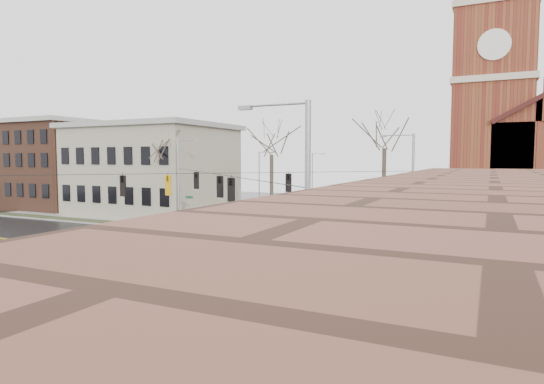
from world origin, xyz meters
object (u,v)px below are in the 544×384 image
at_px(cargo_van, 271,253).
at_px(signal_pole_se, 303,224).
at_px(streetlight_north_a, 260,179).
at_px(signal_pole_nw, 180,181).
at_px(streetlight_north_b, 313,174).
at_px(signal_pole_ne, 410,187).
at_px(tree_nw_near, 272,150).
at_px(parked_car_a, 490,256).
at_px(tree_nw_far, 170,157).
at_px(tree_ne, 385,142).

bearing_deg(cargo_van, signal_pole_se, -70.96).
bearing_deg(streetlight_north_a, signal_pole_se, -60.91).
relative_size(signal_pole_nw, cargo_van, 1.75).
xyz_separation_m(streetlight_north_a, streetlight_north_b, (0.00, 20.00, 0.00)).
relative_size(signal_pole_se, streetlight_north_b, 1.12).
height_order(signal_pole_ne, tree_nw_near, tree_nw_near).
xyz_separation_m(cargo_van, parked_car_a, (12.78, 8.11, -0.55)).
distance_m(signal_pole_nw, tree_nw_far, 4.00).
bearing_deg(streetlight_north_a, streetlight_north_b, 90.00).
bearing_deg(tree_nw_near, tree_ne, 5.63).
xyz_separation_m(signal_pole_nw, tree_nw_near, (9.54, 1.66, 3.08)).
xyz_separation_m(parked_car_a, tree_ne, (-8.56, 5.93, 8.06)).
xyz_separation_m(cargo_van, tree_nw_far, (-18.42, 13.13, 6.26)).
bearing_deg(signal_pole_nw, tree_ne, 7.65).
distance_m(signal_pole_ne, cargo_van, 13.83).
height_order(signal_pole_se, streetlight_north_b, signal_pole_se).
xyz_separation_m(streetlight_north_a, cargo_van, (15.09, -27.86, -3.37)).
distance_m(signal_pole_ne, tree_nw_far, 25.48).
height_order(signal_pole_nw, streetlight_north_a, signal_pole_nw).
bearing_deg(tree_nw_far, streetlight_north_a, 77.25).
bearing_deg(signal_pole_ne, parked_car_a, -28.82).
xyz_separation_m(signal_pole_se, streetlight_north_b, (-21.97, 59.50, -0.48)).
height_order(streetlight_north_a, tree_nw_near, tree_nw_near).
xyz_separation_m(streetlight_north_a, parked_car_a, (27.87, -19.74, -3.92)).
distance_m(signal_pole_nw, streetlight_north_b, 36.51).
height_order(streetlight_north_b, tree_nw_near, tree_nw_near).
bearing_deg(parked_car_a, cargo_van, 114.50).
bearing_deg(signal_pole_ne, tree_nw_near, 172.80).
xyz_separation_m(signal_pole_ne, streetlight_north_a, (-21.97, 16.50, -0.48)).
bearing_deg(parked_car_a, signal_pole_se, 155.48).
bearing_deg(signal_pole_se, signal_pole_ne, 90.00).
height_order(streetlight_north_a, tree_ne, tree_ne).
bearing_deg(tree_nw_far, tree_nw_near, -0.56).
bearing_deg(tree_nw_far, parked_car_a, -9.14).
bearing_deg(tree_ne, tree_nw_near, -174.37).
bearing_deg(tree_ne, cargo_van, -106.72).
bearing_deg(signal_pole_se, signal_pole_nw, 134.55).
distance_m(streetlight_north_b, tree_ne, 39.16).
relative_size(signal_pole_se, tree_ne, 0.76).
relative_size(streetlight_north_b, parked_car_a, 2.48).
height_order(streetlight_north_b, tree_nw_far, tree_nw_far).
xyz_separation_m(streetlight_north_b, tree_ne, (19.31, -33.82, 4.14)).
bearing_deg(streetlight_north_b, signal_pole_nw, -91.05).
bearing_deg(cargo_van, streetlight_north_a, 106.88).
distance_m(signal_pole_se, parked_car_a, 21.08).
relative_size(tree_nw_far, tree_nw_near, 0.91).
distance_m(signal_pole_se, tree_nw_far, 35.50).
xyz_separation_m(streetlight_north_a, tree_ne, (19.31, -13.82, 4.14)).
xyz_separation_m(tree_nw_near, tree_ne, (10.44, 1.03, 0.58)).
bearing_deg(streetlight_north_b, cargo_van, -72.50).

